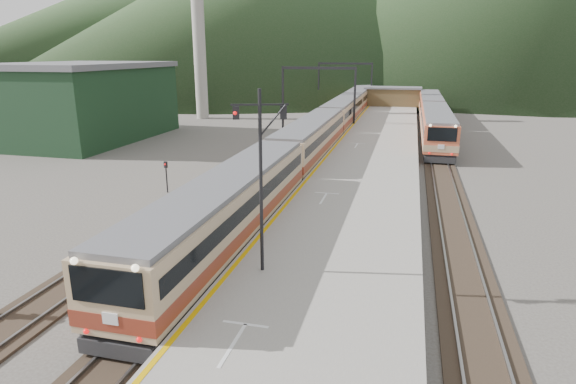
# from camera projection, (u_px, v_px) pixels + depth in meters

# --- Properties ---
(track_main) EXTENTS (2.60, 200.00, 0.23)m
(track_main) POSITION_uv_depth(u_px,v_px,m) (317.00, 153.00, 47.73)
(track_main) COLOR black
(track_main) RESTS_ON ground
(track_far) EXTENTS (2.60, 200.00, 0.23)m
(track_far) POSITION_uv_depth(u_px,v_px,m) (269.00, 151.00, 48.90)
(track_far) COLOR black
(track_far) RESTS_ON ground
(track_second) EXTENTS (2.60, 200.00, 0.23)m
(track_second) POSITION_uv_depth(u_px,v_px,m) (438.00, 159.00, 45.02)
(track_second) COLOR black
(track_second) RESTS_ON ground
(platform) EXTENTS (8.00, 100.00, 1.00)m
(platform) POSITION_uv_depth(u_px,v_px,m) (373.00, 156.00, 44.43)
(platform) COLOR gray
(platform) RESTS_ON ground
(gantry_near) EXTENTS (9.55, 0.25, 8.00)m
(gantry_near) POSITION_uv_depth(u_px,v_px,m) (318.00, 86.00, 60.81)
(gantry_near) COLOR black
(gantry_near) RESTS_ON ground
(gantry_far) EXTENTS (9.55, 0.25, 8.00)m
(gantry_far) POSITION_uv_depth(u_px,v_px,m) (345.00, 77.00, 84.08)
(gantry_far) COLOR black
(gantry_far) RESTS_ON ground
(warehouse) EXTENTS (14.50, 20.50, 8.60)m
(warehouse) POSITION_uv_depth(u_px,v_px,m) (81.00, 101.00, 54.98)
(warehouse) COLOR black
(warehouse) RESTS_ON ground
(smokestack) EXTENTS (1.80, 1.80, 30.00)m
(smokestack) POSITION_uv_depth(u_px,v_px,m) (198.00, 14.00, 69.19)
(smokestack) COLOR #9E998E
(smokestack) RESTS_ON ground
(station_shed) EXTENTS (9.40, 4.40, 3.10)m
(station_shed) POSITION_uv_depth(u_px,v_px,m) (393.00, 96.00, 81.08)
(station_shed) COLOR brown
(station_shed) RESTS_ON platform
(hill_d) EXTENTS (200.00, 200.00, 55.00)m
(hill_d) POSITION_uv_depth(u_px,v_px,m) (166.00, 17.00, 254.40)
(hill_d) COLOR #24461F
(hill_d) RESTS_ON ground
(main_train) EXTENTS (3.07, 83.98, 3.74)m
(main_train) POSITION_uv_depth(u_px,v_px,m) (330.00, 123.00, 54.01)
(main_train) COLOR tan
(main_train) RESTS_ON track_main
(second_train) EXTENTS (3.01, 41.01, 3.68)m
(second_train) POSITION_uv_depth(u_px,v_px,m) (433.00, 115.00, 61.16)
(second_train) COLOR #D35E3C
(second_train) RESTS_ON track_second
(signal_mast) EXTENTS (2.10, 0.83, 7.43)m
(signal_mast) POSITION_uv_depth(u_px,v_px,m) (261.00, 164.00, 18.81)
(signal_mast) COLOR black
(signal_mast) RESTS_ON platform
(short_signal_a) EXTENTS (0.24, 0.19, 2.27)m
(short_signal_a) POSITION_uv_depth(u_px,v_px,m) (99.00, 273.00, 18.72)
(short_signal_a) COLOR black
(short_signal_a) RESTS_ON ground
(short_signal_b) EXTENTS (0.24, 0.20, 2.27)m
(short_signal_b) POSITION_uv_depth(u_px,v_px,m) (228.00, 175.00, 33.51)
(short_signal_b) COLOR black
(short_signal_b) RESTS_ON ground
(short_signal_c) EXTENTS (0.23, 0.18, 2.27)m
(short_signal_c) POSITION_uv_depth(u_px,v_px,m) (166.00, 173.00, 34.26)
(short_signal_c) COLOR black
(short_signal_c) RESTS_ON ground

